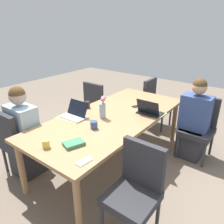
# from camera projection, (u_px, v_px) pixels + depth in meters

# --- Properties ---
(ground_plane) EXTENTS (10.00, 10.00, 0.00)m
(ground_plane) POSITION_uv_depth(u_px,v_px,m) (112.00, 162.00, 3.14)
(ground_plane) COLOR #756656
(dining_table) EXTENTS (2.37, 1.06, 0.74)m
(dining_table) POSITION_uv_depth(u_px,v_px,m) (112.00, 120.00, 2.88)
(dining_table) COLOR #9E754C
(dining_table) RESTS_ON ground_plane
(chair_far_left_near) EXTENTS (0.44, 0.44, 0.90)m
(chair_far_left_near) POSITION_uv_depth(u_px,v_px,m) (17.00, 140.00, 2.74)
(chair_far_left_near) COLOR #2D2D33
(chair_far_left_near) RESTS_ON ground_plane
(person_far_left_near) EXTENTS (0.36, 0.40, 1.19)m
(person_far_left_near) POSITION_uv_depth(u_px,v_px,m) (25.00, 137.00, 2.75)
(person_far_left_near) COLOR #2D2D33
(person_far_left_near) RESTS_ON ground_plane
(chair_near_left_mid) EXTENTS (0.44, 0.44, 0.90)m
(chair_near_left_mid) POSITION_uv_depth(u_px,v_px,m) (199.00, 125.00, 3.14)
(chair_near_left_mid) COLOR #2D2D33
(chair_near_left_mid) RESTS_ON ground_plane
(person_near_left_mid) EXTENTS (0.36, 0.40, 1.19)m
(person_near_left_mid) POSITION_uv_depth(u_px,v_px,m) (194.00, 124.00, 3.11)
(person_near_left_mid) COLOR #2D2D33
(person_near_left_mid) RESTS_ON ground_plane
(chair_head_right_left_far) EXTENTS (0.44, 0.44, 0.90)m
(chair_head_right_left_far) POSITION_uv_depth(u_px,v_px,m) (155.00, 101.00, 4.08)
(chair_head_right_left_far) COLOR #2D2D33
(chair_head_right_left_far) RESTS_ON ground_plane
(chair_far_right_near) EXTENTS (0.44, 0.44, 0.90)m
(chair_far_right_near) POSITION_uv_depth(u_px,v_px,m) (98.00, 103.00, 3.95)
(chair_far_right_near) COLOR #2D2D33
(chair_far_right_near) RESTS_ON ground_plane
(chair_near_right_mid) EXTENTS (0.44, 0.44, 0.90)m
(chair_near_right_mid) POSITION_uv_depth(u_px,v_px,m) (136.00, 186.00, 1.97)
(chair_near_right_mid) COLOR #2D2D33
(chair_near_right_mid) RESTS_ON ground_plane
(flower_vase) EXTENTS (0.09, 0.08, 0.29)m
(flower_vase) POSITION_uv_depth(u_px,v_px,m) (103.00, 107.00, 2.73)
(flower_vase) COLOR #8EA8B7
(flower_vase) RESTS_ON dining_table
(placemat_far_left_near) EXTENTS (0.29, 0.38, 0.00)m
(placemat_far_left_near) POSITION_uv_depth(u_px,v_px,m) (72.00, 118.00, 2.78)
(placemat_far_left_near) COLOR #9EBC66
(placemat_far_left_near) RESTS_ON dining_table
(placemat_near_left_mid) EXTENTS (0.28, 0.38, 0.00)m
(placemat_near_left_mid) POSITION_uv_depth(u_px,v_px,m) (151.00, 113.00, 2.93)
(placemat_near_left_mid) COLOR #9EBC66
(placemat_near_left_mid) RESTS_ON dining_table
(laptop_near_left_mid) EXTENTS (0.22, 0.32, 0.21)m
(laptop_near_left_mid) POSITION_uv_depth(u_px,v_px,m) (149.00, 111.00, 2.88)
(laptop_near_left_mid) COLOR black
(laptop_near_left_mid) RESTS_ON dining_table
(laptop_far_left_near) EXTENTS (0.22, 0.32, 0.20)m
(laptop_far_left_near) POSITION_uv_depth(u_px,v_px,m) (75.00, 114.00, 2.79)
(laptop_far_left_near) COLOR silver
(laptop_far_left_near) RESTS_ON dining_table
(coffee_mug_near_left) EXTENTS (0.07, 0.07, 0.10)m
(coffee_mug_near_left) POSITION_uv_depth(u_px,v_px,m) (87.00, 105.00, 3.09)
(coffee_mug_near_left) COLOR #232328
(coffee_mug_near_left) RESTS_ON dining_table
(coffee_mug_near_right) EXTENTS (0.08, 0.08, 0.09)m
(coffee_mug_near_right) POSITION_uv_depth(u_px,v_px,m) (94.00, 125.00, 2.49)
(coffee_mug_near_right) COLOR #33477A
(coffee_mug_near_right) RESTS_ON dining_table
(coffee_mug_centre_left) EXTENTS (0.07, 0.07, 0.08)m
(coffee_mug_centre_left) POSITION_uv_depth(u_px,v_px,m) (46.00, 144.00, 2.11)
(coffee_mug_centre_left) COLOR #DBC64C
(coffee_mug_centre_left) RESTS_ON dining_table
(book_red_cover) EXTENTS (0.24, 0.20, 0.04)m
(book_red_cover) POSITION_uv_depth(u_px,v_px,m) (74.00, 144.00, 2.16)
(book_red_cover) COLOR #3D7F56
(book_red_cover) RESTS_ON dining_table
(phone_black) EXTENTS (0.17, 0.13, 0.01)m
(phone_black) POSITION_uv_depth(u_px,v_px,m) (137.00, 106.00, 3.16)
(phone_black) COLOR black
(phone_black) RESTS_ON dining_table
(phone_silver) EXTENTS (0.16, 0.09, 0.01)m
(phone_silver) POSITION_uv_depth(u_px,v_px,m) (84.00, 162.00, 1.91)
(phone_silver) COLOR silver
(phone_silver) RESTS_ON dining_table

